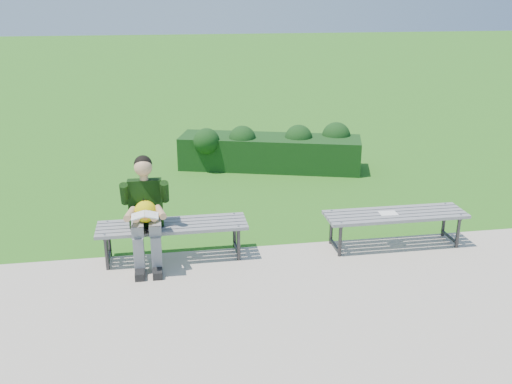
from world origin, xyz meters
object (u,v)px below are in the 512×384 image
(bench_right, at_px, (395,217))
(seated_boy, at_px, (146,209))
(paper_sheet, at_px, (388,213))
(hedge, at_px, (272,149))
(bench_left, at_px, (173,228))

(bench_right, height_order, seated_boy, seated_boy)
(seated_boy, distance_m, paper_sheet, 3.02)
(bench_right, bearing_deg, hedge, 103.49)
(hedge, bearing_deg, paper_sheet, -77.99)
(bench_right, bearing_deg, paper_sheet, -180.00)
(hedge, height_order, bench_right, hedge)
(hedge, relative_size, bench_right, 1.90)
(hedge, xyz_separation_m, seated_boy, (-2.22, -3.70, 0.35))
(hedge, height_order, paper_sheet, hedge)
(paper_sheet, bearing_deg, seated_boy, 179.94)
(bench_left, distance_m, bench_right, 2.81)
(hedge, bearing_deg, bench_left, -118.10)
(bench_right, xyz_separation_m, seated_boy, (-3.11, 0.00, 0.30))
(bench_right, bearing_deg, bench_left, 177.95)
(hedge, xyz_separation_m, bench_right, (0.89, -3.70, 0.05))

